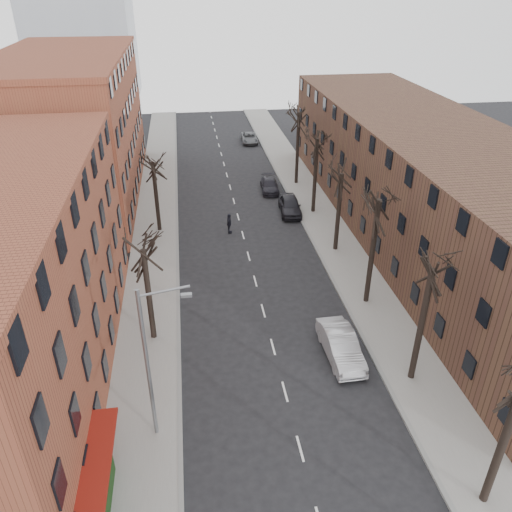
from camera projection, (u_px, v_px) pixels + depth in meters
name	position (u px, v px, depth m)	size (l,w,h in m)	color
sidewalk_left	(156.00, 226.00, 47.44)	(4.00, 90.00, 0.15)	gray
sidewalk_right	(319.00, 216.00, 49.44)	(4.00, 90.00, 0.15)	gray
building_left_far	(72.00, 131.00, 50.79)	(12.00, 28.00, 14.00)	brown
building_right	(426.00, 183.00, 43.71)	(12.00, 50.00, 10.00)	#4C3223
awning_left	(105.00, 510.00, 22.32)	(1.20, 7.00, 0.15)	maroon
tree_right_a	(482.00, 501.00, 22.72)	(5.20, 5.20, 10.00)	black
tree_right_b	(410.00, 378.00, 29.61)	(5.20, 5.20, 10.80)	black
tree_right_c	(366.00, 302.00, 36.50)	(5.20, 5.20, 11.60)	black
tree_right_d	(335.00, 250.00, 43.40)	(5.20, 5.20, 10.00)	black
tree_right_e	(313.00, 212.00, 50.29)	(5.20, 5.20, 10.80)	black
tree_right_f	(296.00, 184.00, 57.18)	(5.20, 5.20, 11.60)	black
tree_left_a	(154.00, 338.00, 32.88)	(5.20, 5.20, 9.50)	black
tree_left_b	(160.00, 231.00, 46.67)	(5.20, 5.20, 9.50)	black
streetlight	(150.00, 360.00, 23.60)	(2.45, 0.22, 9.03)	slate
silver_sedan	(341.00, 345.00, 30.92)	(1.80, 5.17, 1.70)	#AFB1B6
parked_car_near	(290.00, 205.00, 49.74)	(2.00, 4.96, 1.69)	black
parked_car_mid	(270.00, 185.00, 54.97)	(1.84, 4.52, 1.31)	black
parked_car_far	(249.00, 138.00, 70.90)	(2.17, 4.70, 1.31)	#575A5F
pedestrian_crossing	(229.00, 224.00, 45.83)	(1.12, 0.46, 1.91)	black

